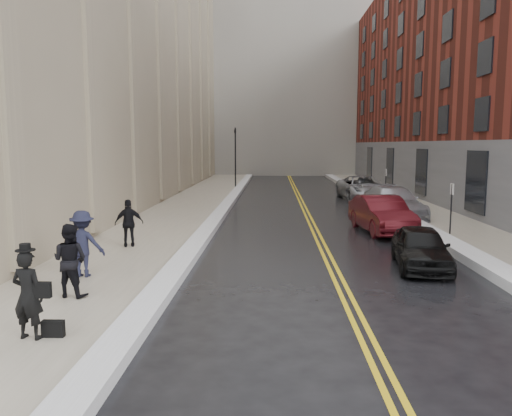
# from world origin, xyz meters

# --- Properties ---
(ground) EXTENTS (160.00, 160.00, 0.00)m
(ground) POSITION_xyz_m (0.00, 0.00, 0.00)
(ground) COLOR black
(ground) RESTS_ON ground
(sidewalk_left) EXTENTS (4.00, 64.00, 0.15)m
(sidewalk_left) POSITION_xyz_m (-4.50, 16.00, 0.07)
(sidewalk_left) COLOR gray
(sidewalk_left) RESTS_ON ground
(sidewalk_right) EXTENTS (3.00, 64.00, 0.15)m
(sidewalk_right) POSITION_xyz_m (9.00, 16.00, 0.07)
(sidewalk_right) COLOR gray
(sidewalk_right) RESTS_ON ground
(lane_stripe_a) EXTENTS (0.12, 64.00, 0.01)m
(lane_stripe_a) POSITION_xyz_m (2.38, 16.00, 0.00)
(lane_stripe_a) COLOR gold
(lane_stripe_a) RESTS_ON ground
(lane_stripe_b) EXTENTS (0.12, 64.00, 0.01)m
(lane_stripe_b) POSITION_xyz_m (2.62, 16.00, 0.00)
(lane_stripe_b) COLOR gold
(lane_stripe_b) RESTS_ON ground
(snow_ridge_left) EXTENTS (0.70, 60.80, 0.26)m
(snow_ridge_left) POSITION_xyz_m (-2.20, 16.00, 0.13)
(snow_ridge_left) COLOR white
(snow_ridge_left) RESTS_ON ground
(snow_ridge_right) EXTENTS (0.85, 60.80, 0.30)m
(snow_ridge_right) POSITION_xyz_m (7.15, 16.00, 0.15)
(snow_ridge_right) COLOR white
(snow_ridge_right) RESTS_ON ground
(tower_far_right) EXTENTS (22.00, 18.00, 44.00)m
(tower_far_right) POSITION_xyz_m (14.00, 66.00, 22.00)
(tower_far_right) COLOR slate
(tower_far_right) RESTS_ON ground
(traffic_signal) EXTENTS (0.18, 0.15, 5.20)m
(traffic_signal) POSITION_xyz_m (-2.60, 30.00, 3.08)
(traffic_signal) COLOR black
(traffic_signal) RESTS_ON ground
(parking_sign_near) EXTENTS (0.06, 0.35, 2.23)m
(parking_sign_near) POSITION_xyz_m (7.90, 8.00, 1.36)
(parking_sign_near) COLOR black
(parking_sign_near) RESTS_ON ground
(parking_sign_far) EXTENTS (0.06, 0.35, 2.23)m
(parking_sign_far) POSITION_xyz_m (7.90, 20.00, 1.36)
(parking_sign_far) COLOR black
(parking_sign_far) RESTS_ON ground
(car_black) EXTENTS (2.00, 3.97, 1.30)m
(car_black) POSITION_xyz_m (5.20, 2.82, 0.65)
(car_black) COLOR black
(car_black) RESTS_ON ground
(car_maroon) EXTENTS (2.24, 4.98, 1.59)m
(car_maroon) POSITION_xyz_m (5.34, 9.12, 0.79)
(car_maroon) COLOR #410B10
(car_maroon) RESTS_ON ground
(car_silver_near) EXTENTS (2.72, 5.80, 1.64)m
(car_silver_near) POSITION_xyz_m (6.80, 13.31, 0.82)
(car_silver_near) COLOR #AAACB2
(car_silver_near) RESTS_ON ground
(car_silver_far) EXTENTS (3.21, 6.09, 1.63)m
(car_silver_far) POSITION_xyz_m (6.80, 22.08, 0.82)
(car_silver_far) COLOR #96989E
(car_silver_far) RESTS_ON ground
(pedestrian_main) EXTENTS (0.68, 0.50, 1.70)m
(pedestrian_main) POSITION_xyz_m (-3.94, -3.53, 1.00)
(pedestrian_main) COLOR black
(pedestrian_main) RESTS_ON sidewalk_left
(pedestrian_a) EXTENTS (0.99, 0.84, 1.78)m
(pedestrian_a) POSITION_xyz_m (-4.23, -0.88, 1.04)
(pedestrian_a) COLOR black
(pedestrian_a) RESTS_ON sidewalk_left
(pedestrian_b) EXTENTS (1.20, 0.69, 1.85)m
(pedestrian_b) POSITION_xyz_m (-4.62, 0.94, 1.07)
(pedestrian_b) COLOR black
(pedestrian_b) RESTS_ON sidewalk_left
(pedestrian_c) EXTENTS (1.08, 0.69, 1.70)m
(pedestrian_c) POSITION_xyz_m (-4.52, 5.02, 1.00)
(pedestrian_c) COLOR black
(pedestrian_c) RESTS_ON sidewalk_left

